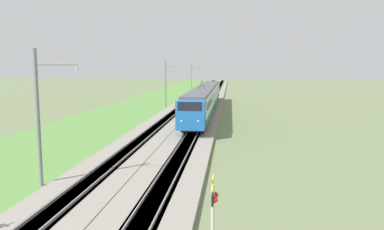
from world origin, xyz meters
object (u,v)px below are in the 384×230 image
Objects in this scene: passenger_train at (206,97)px; catenary_mast_near at (39,117)px; crossing_signal_far at (213,217)px; catenary_mast_far at (192,78)px; catenary_mast_mid at (166,84)px.

catenary_mast_near is at bearing -11.04° from passenger_train.
catenary_mast_far reaches higher than crossing_signal_far.
catenary_mast_far is (47.22, 6.97, 1.43)m from passenger_train.
crossing_signal_far is at bearing -173.65° from catenary_mast_far.
catenary_mast_near reaches higher than passenger_train.
passenger_train is 5.45× the size of catenary_mast_near.
catenary_mast_far is at bearing 96.35° from crossing_signal_far.
catenary_mast_near is at bearing 180.00° from catenary_mast_far.
crossing_signal_far is 0.48× the size of catenary_mast_far.
catenary_mast_near is 41.50m from catenary_mast_mid.
catenary_mast_near is 1.08× the size of catenary_mast_far.
catenary_mast_mid is (41.50, -0.00, -0.04)m from catenary_mast_near.
crossing_signal_far is at bearing 4.14° from passenger_train.
catenary_mast_near is 1.01× the size of catenary_mast_mid.
passenger_train is at bearing -11.04° from catenary_mast_near.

